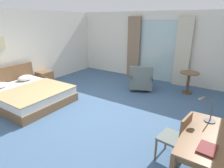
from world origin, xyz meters
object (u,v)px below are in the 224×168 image
at_px(bed, 28,94).
at_px(closed_book, 207,149).
at_px(desk_chair, 177,136).
at_px(armchair_by_window, 141,80).
at_px(nightstand, 45,78).
at_px(writing_desk, 206,140).
at_px(desk_lamp, 205,104).
at_px(round_cafe_table, 189,78).

distance_m(bed, closed_book, 4.77).
height_order(desk_chair, armchair_by_window, desk_chair).
xyz_separation_m(nightstand, desk_chair, (5.18, -1.37, 0.27)).
bearing_deg(desk_chair, writing_desk, -13.62).
height_order(bed, closed_book, bed).
height_order(desk_lamp, armchair_by_window, desk_lamp).
height_order(desk_chair, desk_lamp, desk_lamp).
bearing_deg(bed, nightstand, 125.15).
xyz_separation_m(nightstand, writing_desk, (5.60, -1.47, 0.41)).
xyz_separation_m(desk_lamp, closed_book, (0.17, -0.74, -0.29)).
bearing_deg(writing_desk, armchair_by_window, 129.57).
distance_m(nightstand, round_cafe_table, 5.05).
relative_size(closed_book, round_cafe_table, 0.42).
bearing_deg(bed, round_cafe_table, 41.68).
xyz_separation_m(writing_desk, round_cafe_table, (-0.97, 3.46, -0.14)).
distance_m(bed, desk_lamp, 4.63).
distance_m(desk_lamp, round_cafe_table, 3.22).
distance_m(bed, armchair_by_window, 3.55).
relative_size(writing_desk, closed_book, 4.53).
bearing_deg(writing_desk, desk_chair, 166.38).
relative_size(desk_chair, closed_book, 3.08).
relative_size(writing_desk, desk_chair, 1.47).
xyz_separation_m(armchair_by_window, round_cafe_table, (1.38, 0.62, 0.16)).
bearing_deg(round_cafe_table, nightstand, -156.73).
height_order(nightstand, desk_lamp, desk_lamp).
height_order(nightstand, armchair_by_window, armchair_by_window).
xyz_separation_m(bed, nightstand, (-0.92, 1.31, -0.00)).
height_order(writing_desk, round_cafe_table, writing_desk).
distance_m(desk_chair, closed_book, 0.68).
relative_size(writing_desk, desk_lamp, 2.77).
height_order(desk_lamp, closed_book, desk_lamp).
relative_size(desk_lamp, round_cafe_table, 0.69).
bearing_deg(round_cafe_table, closed_book, -75.11).
bearing_deg(desk_lamp, writing_desk, -72.65).
xyz_separation_m(writing_desk, closed_book, (0.04, -0.34, 0.10)).
relative_size(bed, nightstand, 4.48).
relative_size(desk_lamp, armchair_by_window, 0.50).
bearing_deg(desk_chair, closed_book, -43.84).
distance_m(desk_chair, armchair_by_window, 3.36).
xyz_separation_m(bed, round_cafe_table, (3.71, 3.30, 0.27)).
relative_size(desk_lamp, closed_book, 1.63).
relative_size(desk_chair, desk_lamp, 1.89).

